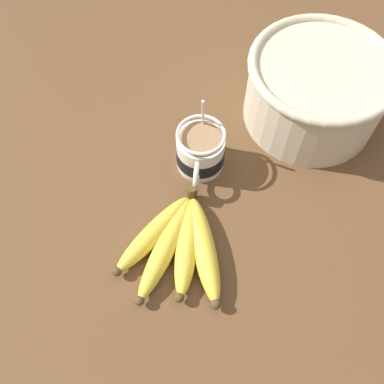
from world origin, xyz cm
name	(u,v)px	position (x,y,z in cm)	size (l,w,h in cm)	color
table	(198,182)	(0.00, 0.00, 1.65)	(124.78, 124.78, 3.30)	brown
coffee_mug	(199,151)	(-3.18, -0.25, 7.37)	(13.11, 8.97, 15.96)	white
banana_bunch	(178,244)	(14.38, -1.47, 5.15)	(21.85, 19.83, 4.36)	#4C381E
woven_basket	(316,89)	(-17.94, 20.22, 10.82)	(27.34, 27.34, 14.20)	beige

